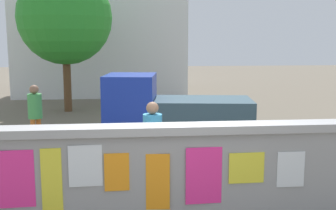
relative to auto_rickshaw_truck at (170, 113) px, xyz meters
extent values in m
plane|color=#6B6051|center=(-0.37, 3.75, -0.90)|extent=(60.00, 60.00, 0.00)
cube|color=#959595|center=(-0.37, -4.25, -0.22)|extent=(6.63, 0.30, 1.35)
cube|color=#A3A3A3|center=(-0.37, -4.25, 0.51)|extent=(6.83, 0.42, 0.12)
cube|color=#F42D8C|center=(-2.61, -4.41, -0.12)|extent=(0.49, 0.03, 0.82)
cube|color=yellow|center=(-2.13, -4.41, -0.15)|extent=(0.29, 0.02, 0.92)
cube|color=silver|center=(-1.66, -4.41, 0.04)|extent=(0.47, 0.03, 0.60)
cube|color=orange|center=(-1.23, -4.41, -0.06)|extent=(0.35, 0.02, 0.55)
cube|color=orange|center=(-0.64, -4.41, -0.23)|extent=(0.34, 0.03, 0.83)
cube|color=#F42D8C|center=(0.02, -4.41, -0.16)|extent=(0.53, 0.03, 0.84)
cube|color=yellow|center=(0.66, -4.41, -0.06)|extent=(0.53, 0.02, 0.46)
cube|color=silver|center=(1.33, -4.41, -0.10)|extent=(0.41, 0.01, 0.54)
cylinder|color=black|center=(-1.17, -0.49, -0.55)|extent=(0.72, 0.29, 0.70)
cylinder|color=black|center=(-0.99, 0.79, -0.55)|extent=(0.72, 0.29, 0.70)
cylinder|color=black|center=(1.31, -0.84, -0.55)|extent=(0.72, 0.29, 0.70)
cylinder|color=black|center=(1.48, 0.45, -0.55)|extent=(0.72, 0.29, 0.70)
cube|color=#1933A5|center=(-0.98, 0.14, 0.20)|extent=(1.39, 1.65, 1.50)
cube|color=#334C59|center=(0.80, -0.11, -0.10)|extent=(2.58, 1.82, 0.90)
cylinder|color=black|center=(-1.83, -2.72, -0.60)|extent=(0.61, 0.23, 0.60)
cylinder|color=black|center=(-3.10, -2.42, -0.60)|extent=(0.61, 0.25, 0.60)
cube|color=black|center=(-2.46, -2.57, -0.32)|extent=(1.03, 0.46, 0.32)
cube|color=black|center=(-2.66, -2.53, -0.14)|extent=(0.60, 0.34, 0.10)
cube|color=#262626|center=(-1.93, -2.70, -0.05)|extent=(0.17, 0.55, 0.03)
cylinder|color=black|center=(1.60, -2.56, -0.57)|extent=(0.66, 0.13, 0.66)
cylinder|color=black|center=(2.64, -2.70, -0.57)|extent=(0.66, 0.13, 0.66)
cube|color=silver|center=(2.12, -2.63, -0.39)|extent=(0.95, 0.17, 0.06)
cylinder|color=silver|center=(2.27, -2.65, -0.17)|extent=(0.03, 0.03, 0.40)
cube|color=black|center=(2.27, -2.65, 0.03)|extent=(0.21, 0.11, 0.05)
cube|color=black|center=(1.65, -2.56, -0.02)|extent=(0.10, 0.44, 0.03)
cylinder|color=#D83F72|center=(-0.67, -3.04, -0.50)|extent=(0.12, 0.12, 0.80)
cylinder|color=#D83F72|center=(-0.58, -2.88, -0.50)|extent=(0.12, 0.12, 0.80)
cylinder|color=#338CBF|center=(-0.63, -2.96, 0.20)|extent=(0.46, 0.46, 0.60)
sphere|color=#8C664C|center=(-0.63, -2.96, 0.61)|extent=(0.22, 0.22, 0.22)
cylinder|color=#BF6626|center=(-3.26, 0.18, -0.50)|extent=(0.12, 0.12, 0.80)
cylinder|color=#BF6626|center=(-3.36, 0.03, -0.50)|extent=(0.12, 0.12, 0.80)
cylinder|color=#3F994C|center=(-3.31, 0.11, 0.20)|extent=(0.47, 0.47, 0.60)
sphere|color=#8C664C|center=(-3.31, 0.11, 0.61)|extent=(0.22, 0.22, 0.22)
cylinder|color=brown|center=(-3.33, 5.81, 0.25)|extent=(0.29, 0.29, 2.31)
sphere|color=#268926|center=(-3.33, 5.81, 2.63)|extent=(3.49, 3.49, 3.49)
cube|color=silver|center=(-2.29, 12.10, 2.10)|extent=(8.16, 5.97, 6.01)
camera|label=1|loc=(-1.06, -10.06, 1.77)|focal=44.01mm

